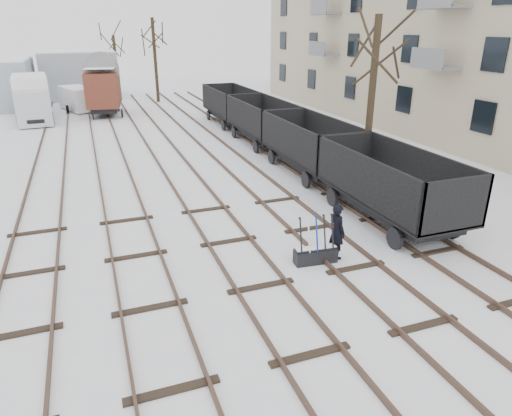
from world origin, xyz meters
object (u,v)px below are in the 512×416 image
(ground_frame, at_px, (315,254))
(freight_wagon_a, at_px, (389,195))
(box_van_wagon, at_px, (103,87))
(worker, at_px, (337,231))
(panel_van, at_px, (78,98))
(lorry, at_px, (32,98))

(ground_frame, distance_m, freight_wagon_a, 4.47)
(freight_wagon_a, distance_m, box_van_wagon, 27.46)
(ground_frame, distance_m, box_van_wagon, 28.50)
(worker, xyz_separation_m, panel_van, (-7.20, 31.11, 0.14))
(freight_wagon_a, distance_m, panel_van, 31.04)
(box_van_wagon, bearing_deg, worker, -71.99)
(box_van_wagon, bearing_deg, panel_van, 130.85)
(freight_wagon_a, relative_size, panel_van, 1.32)
(lorry, bearing_deg, ground_frame, -75.49)
(worker, bearing_deg, freight_wagon_a, -68.11)
(ground_frame, height_order, worker, worker)
(lorry, bearing_deg, box_van_wagon, 0.40)
(lorry, bearing_deg, freight_wagon_a, -66.82)
(worker, distance_m, lorry, 29.43)
(worker, distance_m, box_van_wagon, 28.49)
(box_van_wagon, bearing_deg, ground_frame, -73.51)
(ground_frame, distance_m, lorry, 29.29)
(ground_frame, xyz_separation_m, worker, (0.75, 0.10, 0.59))
(worker, distance_m, freight_wagon_a, 3.70)
(box_van_wagon, height_order, panel_van, box_van_wagon)
(ground_frame, height_order, panel_van, panel_van)
(ground_frame, relative_size, lorry, 0.20)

